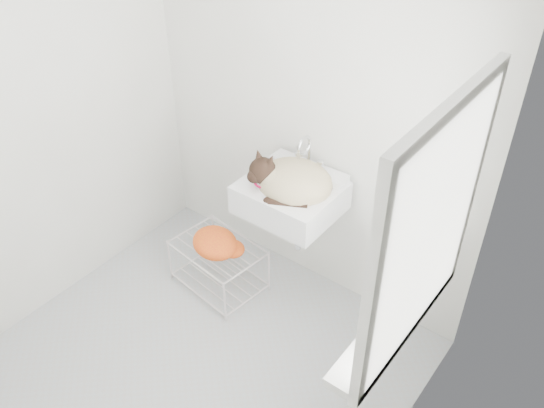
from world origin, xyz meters
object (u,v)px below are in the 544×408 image
Objects in this scene: cat at (291,181)px; bottle_c at (408,299)px; bottle_b at (385,328)px; sink at (291,185)px; wire_rack at (219,267)px; bottle_a at (373,344)px.

bottle_c is at bearing -35.39° from cat.
cat is 2.30× the size of bottle_b.
wire_rack is at bearing -152.30° from sink.
sink is at bearing 156.40° from bottle_c.
cat reaches higher than bottle_c.
sink is 0.84m from wire_rack.
cat is at bearing 142.64° from bottle_a.
bottle_b is (0.00, 0.11, 0.00)m from bottle_a.
sink and bottle_b have the same top height.
cat reaches higher than bottle_a.
cat reaches higher than wire_rack.
cat is at bearing 147.06° from bottle_b.
bottle_b is at bearing -33.35° from sink.
sink is 2.79× the size of bottle_a.
wire_rack is at bearing 163.36° from bottle_b.
bottle_a is at bearing -49.80° from cat.
bottle_a is (0.91, -0.70, -0.04)m from cat.
bottle_b is (0.93, -0.61, 0.00)m from sink.
bottle_a is (1.33, -0.50, 0.70)m from wire_rack.
cat is 3.19× the size of bottle_c.
bottle_b is at bearing 90.00° from bottle_a.
wire_rack is 1.52m from bottle_c.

